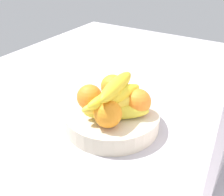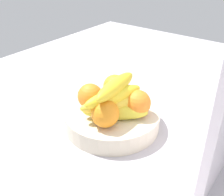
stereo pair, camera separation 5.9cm
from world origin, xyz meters
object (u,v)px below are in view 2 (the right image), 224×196
object	(u,v)px
orange_front_left	(115,86)
banana_bunch	(114,100)
orange_back_left	(138,103)
orange_center	(105,113)
fruit_bowl	(112,118)
orange_front_right	(90,96)

from	to	relation	value
orange_front_left	banana_bunch	size ratio (longest dim) A/B	0.38
orange_back_left	banana_bunch	bearing A→B (deg)	-41.65
orange_center	orange_back_left	xyz separation A→B (cm)	(-9.04, 3.72, 0.00)
fruit_bowl	orange_center	distance (cm)	9.27
fruit_bowl	orange_front_left	bearing A→B (deg)	-149.54
orange_front_right	fruit_bowl	bearing A→B (deg)	110.04
orange_center	banana_bunch	size ratio (longest dim) A/B	0.38
orange_front_left	orange_front_right	distance (cm)	8.94
orange_front_right	banana_bunch	bearing A→B (deg)	90.08
orange_front_left	orange_back_left	world-z (taller)	same
orange_front_left	orange_front_right	xyz separation A→B (cm)	(8.71, -2.02, 0.00)
banana_bunch	fruit_bowl	bearing A→B (deg)	-132.40
fruit_bowl	banana_bunch	world-z (taller)	banana_bunch
orange_front_left	banana_bunch	bearing A→B (deg)	35.47
orange_front_right	orange_back_left	xyz separation A→B (cm)	(-4.70, 12.39, 0.00)
orange_back_left	banana_bunch	size ratio (longest dim) A/B	0.38
orange_front_left	orange_center	distance (cm)	14.64
orange_front_right	orange_center	distance (cm)	9.69
orange_front_left	orange_back_left	xyz separation A→B (cm)	(4.00, 10.37, 0.00)
orange_center	banana_bunch	xyz separation A→B (cm)	(-4.34, -0.45, 1.76)
fruit_bowl	orange_back_left	bearing A→B (deg)	111.46
orange_front_left	orange_back_left	bearing A→B (deg)	68.89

